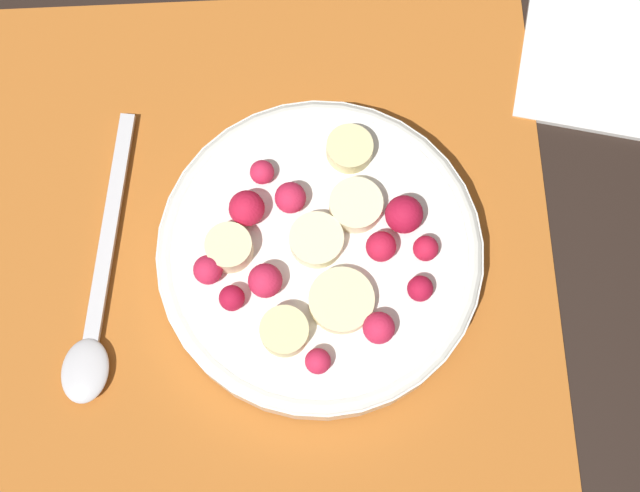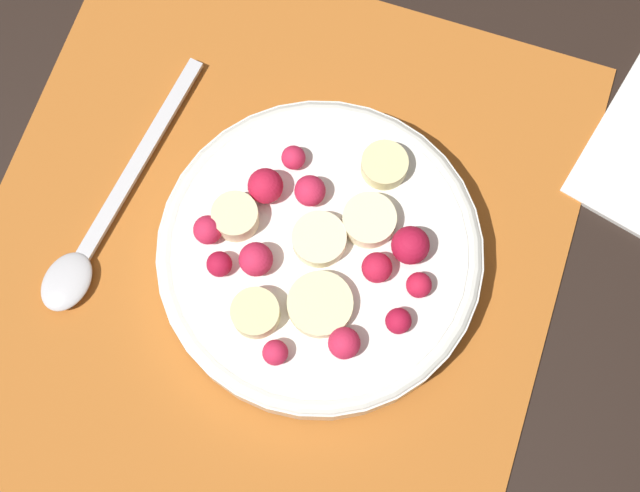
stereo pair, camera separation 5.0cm
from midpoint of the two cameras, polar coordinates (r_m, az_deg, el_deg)
The scene contains 5 objects.
ground_plane at distance 0.54m, azimuth -5.92°, elevation -2.92°, with size 3.00×3.00×0.00m, color black.
placemat at distance 0.53m, azimuth -5.95°, elevation -2.84°, with size 0.39×0.34×0.01m.
fruit_bowl at distance 0.52m, azimuth -2.75°, elevation -1.01°, with size 0.19×0.19×0.05m.
spoon at distance 0.54m, azimuth -16.75°, elevation -4.56°, with size 0.18×0.04×0.01m.
napkin at distance 0.62m, azimuth 17.65°, elevation 12.33°, with size 0.17×0.18×0.01m.
Camera 1 is at (0.13, 0.02, 0.52)m, focal length 50.00 mm.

